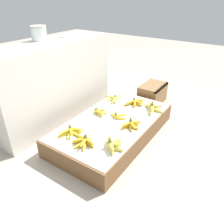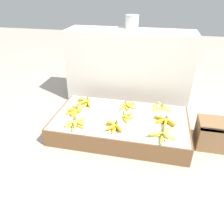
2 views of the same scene
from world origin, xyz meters
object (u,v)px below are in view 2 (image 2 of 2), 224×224
object	(u,v)px
banana_bunch_front_left	(76,123)
banana_bunch_back_midleft	(127,106)
banana_bunch_front_midright	(163,134)
banana_bunch_middle_midright	(165,121)
banana_bunch_back_midright	(161,107)
foam_tray_white	(164,31)
wooden_crate	(220,134)
glass_jar	(132,22)
banana_bunch_front_midleft	(114,126)
banana_bunch_middle_midleft	(127,116)
banana_bunch_middle_left	(76,110)
banana_bunch_back_left	(86,102)

from	to	relation	value
banana_bunch_front_left	banana_bunch_back_midleft	world-z (taller)	banana_bunch_front_left
banana_bunch_front_midright	banana_bunch_middle_midright	world-z (taller)	banana_bunch_front_midright
banana_bunch_back_midright	foam_tray_white	world-z (taller)	foam_tray_white
wooden_crate	glass_jar	distance (m)	1.49
banana_bunch_front_midleft	wooden_crate	bearing A→B (deg)	12.29
banana_bunch_front_left	banana_bunch_front_midright	distance (m)	0.75
banana_bunch_middle_midright	banana_bunch_back_midright	xyz separation A→B (m)	(-0.04, 0.25, -0.00)
banana_bunch_middle_midleft	banana_bunch_back_midleft	bearing A→B (deg)	98.89
wooden_crate	banana_bunch_front_midright	xyz separation A→B (m)	(-0.50, -0.22, 0.09)
banana_bunch_back_midleft	glass_jar	xyz separation A→B (m)	(-0.07, 0.65, 0.71)
banana_bunch_middle_left	glass_jar	xyz separation A→B (m)	(0.40, 0.86, 0.70)
banana_bunch_front_left	banana_bunch_front_midleft	size ratio (longest dim) A/B	1.10
banana_bunch_middle_midleft	banana_bunch_back_left	distance (m)	0.50
banana_bunch_middle_left	foam_tray_white	distance (m)	1.24
banana_bunch_middle_midleft	foam_tray_white	world-z (taller)	foam_tray_white
foam_tray_white	banana_bunch_back_midright	bearing A→B (deg)	-83.93
banana_bunch_back_left	foam_tray_white	xyz separation A→B (m)	(0.72, 0.56, 0.64)
banana_bunch_front_midright	banana_bunch_back_midleft	distance (m)	0.56
wooden_crate	banana_bunch_back_left	world-z (taller)	banana_bunch_back_left
banana_bunch_middle_left	banana_bunch_back_left	xyz separation A→B (m)	(0.04, 0.19, -0.00)
wooden_crate	banana_bunch_back_midright	world-z (taller)	banana_bunch_back_midright
banana_bunch_front_midright	banana_bunch_back_left	distance (m)	0.90
banana_bunch_front_midright	banana_bunch_middle_midleft	world-z (taller)	banana_bunch_front_midright
banana_bunch_front_midleft	banana_bunch_front_left	bearing A→B (deg)	-176.05
banana_bunch_back_midleft	wooden_crate	bearing A→B (deg)	-13.39
banana_bunch_front_left	banana_bunch_back_midright	bearing A→B (deg)	32.67
banana_bunch_middle_midright	banana_bunch_back_midright	distance (m)	0.25
banana_bunch_middle_midright	foam_tray_white	size ratio (longest dim) A/B	0.84
banana_bunch_front_midleft	banana_bunch_middle_left	xyz separation A→B (m)	(-0.43, 0.20, -0.00)
banana_bunch_middle_left	wooden_crate	bearing A→B (deg)	0.05
banana_bunch_front_midleft	foam_tray_white	size ratio (longest dim) A/B	0.69
banana_bunch_middle_left	banana_bunch_front_midright	bearing A→B (deg)	-14.84
banana_bunch_middle_midright	glass_jar	distance (m)	1.20
banana_bunch_front_midleft	banana_bunch_back_midleft	distance (m)	0.41
banana_bunch_front_midleft	banana_bunch_back_midright	xyz separation A→B (m)	(0.39, 0.44, -0.01)
banana_bunch_back_midleft	banana_bunch_back_midright	world-z (taller)	banana_bunch_back_midright
banana_bunch_front_midright	banana_bunch_middle_midleft	distance (m)	0.40
banana_bunch_front_left	banana_bunch_middle_midleft	size ratio (longest dim) A/B	0.99
wooden_crate	banana_bunch_front_midright	size ratio (longest dim) A/B	1.54
glass_jar	banana_bunch_front_left	bearing A→B (deg)	-106.30
banana_bunch_front_midright	foam_tray_white	distance (m)	1.16
banana_bunch_front_left	banana_bunch_middle_left	world-z (taller)	banana_bunch_front_left
banana_bunch_front_left	foam_tray_white	size ratio (longest dim) A/B	0.76
wooden_crate	banana_bunch_back_left	distance (m)	1.31
banana_bunch_middle_left	banana_bunch_back_midright	xyz separation A→B (m)	(0.82, 0.25, -0.01)
banana_bunch_front_left	banana_bunch_middle_left	distance (m)	0.24
banana_bunch_front_midright	banana_bunch_back_midright	distance (m)	0.47
glass_jar	foam_tray_white	distance (m)	0.38
wooden_crate	banana_bunch_front_left	bearing A→B (deg)	-169.94
banana_bunch_front_midleft	banana_bunch_middle_midright	xyz separation A→B (m)	(0.43, 0.19, -0.00)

